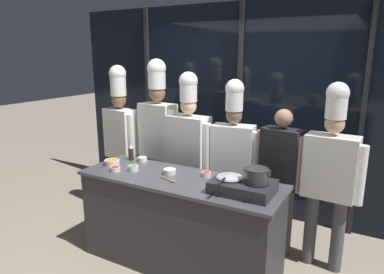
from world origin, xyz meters
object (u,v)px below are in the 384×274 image
Objects in this scene: prep_bowl_bean_sprouts at (170,171)px; chef_sous at (158,130)px; chef_pastry at (233,153)px; prep_bowl_chili_flakes at (115,169)px; serving_spoon_slotted at (171,180)px; prep_bowl_bell_pepper at (206,174)px; portable_stove at (243,186)px; prep_bowl_scallions at (133,168)px; squeeze_bottle_soy at (131,153)px; person_guest at (280,168)px; chef_apprentice at (330,169)px; frying_pan at (230,176)px; prep_bowl_noodles at (142,159)px; stock_pot at (257,175)px; chef_line at (188,145)px; chef_head at (120,131)px; prep_bowl_carrots at (112,162)px.

prep_bowl_bean_sprouts is 0.06× the size of chef_sous.
prep_bowl_bean_sprouts is 0.77m from chef_pastry.
prep_bowl_chili_flakes is 0.51× the size of serving_spoon_slotted.
prep_bowl_bell_pepper is at bearing 156.38° from chef_sous.
portable_stove reaches higher than prep_bowl_scallions.
squeeze_bottle_soy is (-1.41, 0.26, 0.03)m from portable_stove.
squeeze_bottle_soy reaches higher than prep_bowl_bean_sprouts.
prep_bowl_chili_flakes is 0.07× the size of person_guest.
frying_pan is at bearing 47.49° from chef_apprentice.
chef_pastry is at bearing 43.30° from prep_bowl_chili_flakes.
squeeze_bottle_soy is (-1.29, 0.27, -0.05)m from frying_pan.
serving_spoon_slotted is at bearing -30.73° from prep_bowl_noodles.
frying_pan is 2.32× the size of squeeze_bottle_soy.
stock_pot is at bearing -5.45° from prep_bowl_bean_sprouts.
prep_bowl_chili_flakes is at bearing -175.15° from portable_stove.
chef_sous is 1.07× the size of chef_line.
person_guest is at bearing 80.28° from portable_stove.
person_guest is (0.25, 0.74, -0.11)m from frying_pan.
serving_spoon_slotted is (0.74, -0.34, -0.08)m from squeeze_bottle_soy.
prep_bowl_scallions is at bearing -164.70° from prep_bowl_bean_sprouts.
prep_bowl_noodles is 0.06× the size of chef_pastry.
squeeze_bottle_soy is 1.68× the size of prep_bowl_chili_flakes.
chef_sous reaches higher than chef_pastry.
frying_pan is 1.21m from prep_bowl_chili_flakes.
serving_spoon_slotted is (-0.80, -0.08, -0.17)m from stock_pot.
frying_pan is 0.20× the size of chef_sous.
prep_bowl_bean_sprouts and prep_bowl_noodles have the same top height.
prep_bowl_bell_pepper is 1.55m from chef_head.
portable_stove is at bearing -6.28° from prep_bowl_bean_sprouts.
prep_bowl_chili_flakes is at bearing -40.07° from prep_bowl_carrots.
prep_bowl_bell_pepper is 0.05× the size of chef_sous.
frying_pan is at bearing -177.38° from portable_stove.
squeeze_bottle_soy is 0.10× the size of chef_apprentice.
chef_head reaches higher than chef_line.
squeeze_bottle_soy is 0.52m from chef_sous.
prep_bowl_bean_sprouts is at bearing -15.67° from squeeze_bottle_soy.
prep_bowl_bean_sprouts is 0.08× the size of person_guest.
serving_spoon_slotted is 1.49m from chef_apprentice.
prep_bowl_carrots is (-0.07, -0.23, -0.05)m from squeeze_bottle_soy.
chef_sous reaches higher than squeeze_bottle_soy.
portable_stove is at bearing -1.12° from prep_bowl_carrots.
prep_bowl_noodles is 0.83m from prep_bowl_bell_pepper.
chef_line is (-0.81, 0.70, 0.01)m from frying_pan.
frying_pan is 3.90× the size of prep_bowl_chili_flakes.
frying_pan reaches higher than prep_bowl_scallions.
portable_stove is at bearing 110.85° from chef_pastry.
squeeze_bottle_soy reaches higher than prep_bowl_chili_flakes.
prep_bowl_scallions is 0.75m from chef_line.
prep_bowl_noodles is 0.98× the size of prep_bowl_chili_flakes.
prep_bowl_noodles is (-1.27, 0.28, -0.03)m from portable_stove.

